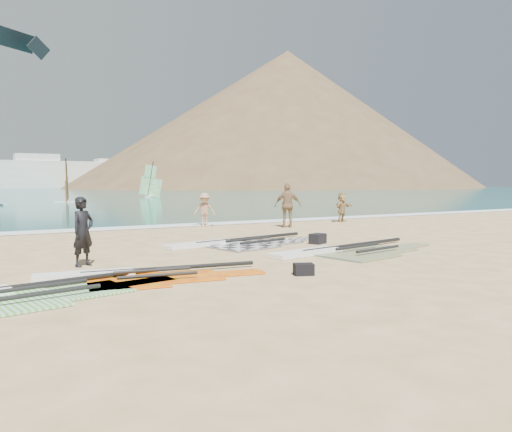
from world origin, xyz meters
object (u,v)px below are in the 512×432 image
person_wetsuit (83,232)px  beachgoer_right (342,207)px  rig_grey (236,243)px  gear_bag_far (304,269)px  rig_red (133,276)px  gear_bag_near (318,239)px  beachgoer_mid (205,210)px  rig_green (13,295)px  rig_orange (346,251)px  beachgoer_back (288,205)px

person_wetsuit → beachgoer_right: size_ratio=1.12×
rig_grey → gear_bag_far: bearing=-114.2°
rig_red → gear_bag_far: size_ratio=11.40×
gear_bag_near → beachgoer_mid: 7.77m
rig_green → person_wetsuit: person_wetsuit is taller
beachgoer_mid → beachgoer_right: beachgoer_mid is taller
rig_green → gear_bag_far: gear_bag_far is taller
person_wetsuit → rig_green: bearing=-154.8°
person_wetsuit → beachgoer_mid: bearing=17.3°
rig_grey → rig_red: 6.03m
rig_grey → rig_orange: (1.89, -3.24, 0.00)m
rig_grey → beachgoer_right: 10.64m
rig_red → gear_bag_near: bearing=29.7°
beachgoer_mid → rig_green: bearing=-103.0°
rig_grey → beachgoer_mid: size_ratio=3.78×
gear_bag_near → beachgoer_right: (6.58, 6.60, 0.59)m
rig_green → rig_red: 2.48m
rig_red → gear_bag_far: gear_bag_far is taller
gear_bag_near → gear_bag_far: size_ratio=1.24×
beachgoer_right → rig_grey: bearing=-168.9°
rig_green → person_wetsuit: size_ratio=3.12×
gear_bag_near → beachgoer_mid: (-0.65, 7.72, 0.61)m
gear_bag_far → beachgoer_back: size_ratio=0.22×
gear_bag_near → gear_bag_far: bearing=-130.4°
rig_grey → rig_green: rig_grey is taller
person_wetsuit → rig_orange: bearing=-44.5°
beachgoer_back → beachgoer_right: bearing=-135.5°
rig_grey → gear_bag_far: 5.56m
rig_grey → beachgoer_mid: 6.90m
rig_red → beachgoer_mid: size_ratio=3.18×
gear_bag_near → rig_orange: bearing=-105.9°
rig_green → beachgoer_right: size_ratio=3.50×
beachgoer_right → beachgoer_back: bearing=176.0°
rig_orange → gear_bag_near: 2.23m
rig_grey → gear_bag_far: (-1.18, -5.43, 0.08)m
rig_red → beachgoer_right: bearing=42.7°
rig_grey → rig_orange: 3.75m
rig_orange → beachgoer_back: bearing=57.7°
beachgoer_back → gear_bag_far: bearing=86.4°
rig_grey → beachgoer_mid: beachgoer_mid is taller
gear_bag_far → beachgoer_right: size_ratio=0.28×
gear_bag_far → beachgoer_back: (6.09, 9.73, 0.88)m
gear_bag_far → beachgoer_right: 15.00m
rig_orange → rig_red: rig_orange is taller
rig_green → rig_orange: bearing=-1.7°
rig_orange → person_wetsuit: size_ratio=3.46×
rig_grey → rig_orange: same height
gear_bag_far → rig_orange: bearing=35.5°
rig_red → beachgoer_back: size_ratio=2.45×
rig_orange → gear_bag_near: bearing=63.6°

